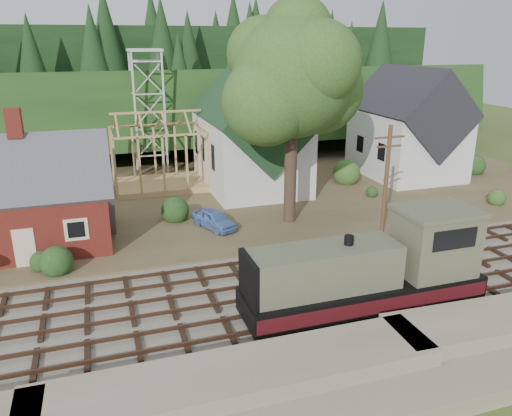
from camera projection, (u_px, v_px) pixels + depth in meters
name	position (u px, v px, depth m)	size (l,w,h in m)	color
ground	(322.00, 287.00, 28.17)	(140.00, 140.00, 0.00)	#384C1E
embankment	(411.00, 380.00, 20.52)	(64.00, 5.00, 1.60)	#7F7259
railroad_bed	(322.00, 286.00, 28.14)	(64.00, 11.00, 0.16)	#726B5B
village_flat	(235.00, 195.00, 44.31)	(64.00, 26.00, 0.30)	brown
hillside	(185.00, 145.00, 65.96)	(70.00, 28.00, 8.00)	#1E3F19
ridge	(167.00, 126.00, 80.35)	(80.00, 20.00, 12.00)	black
depot	(26.00, 203.00, 32.31)	(10.80, 7.41, 9.00)	#571B14
church	(250.00, 134.00, 44.80)	(8.40, 15.17, 13.00)	silver
farmhouse	(408.00, 129.00, 49.01)	(8.40, 10.80, 10.60)	silver
timber_frame	(159.00, 156.00, 45.14)	(8.20, 6.20, 6.99)	tan
lattice_tower	(146.00, 74.00, 48.36)	(3.20, 3.20, 12.12)	silver
big_tree	(294.00, 86.00, 34.59)	(10.90, 8.40, 14.70)	#38281E
telegraph_pole_near	(386.00, 181.00, 33.55)	(2.20, 0.28, 8.00)	#4C331E
locomotive	(374.00, 271.00, 25.16)	(12.48, 3.12, 4.98)	black
car_blue	(214.00, 219.00, 35.95)	(1.57, 3.91, 1.33)	#628AD3
car_red	(398.00, 167.00, 51.05)	(1.89, 4.09, 1.14)	red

